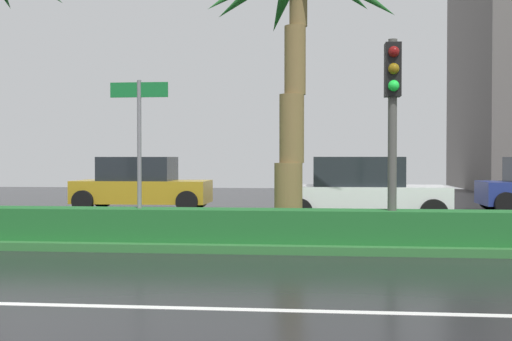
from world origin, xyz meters
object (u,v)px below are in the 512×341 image
(street_name_sign, at_px, (139,138))
(car_in_traffic_second, at_px, (362,191))
(palm_tree_centre, at_px, (298,4))
(car_in_traffic_leading, at_px, (141,185))
(traffic_signal_median_right, at_px, (393,103))

(street_name_sign, bearing_deg, car_in_traffic_second, 49.60)
(palm_tree_centre, height_order, car_in_traffic_leading, palm_tree_centre)
(car_in_traffic_leading, distance_m, car_in_traffic_second, 7.55)
(street_name_sign, xyz_separation_m, car_in_traffic_second, (4.46, 5.24, -1.25))
(car_in_traffic_leading, relative_size, car_in_traffic_second, 1.00)
(traffic_signal_median_right, relative_size, car_in_traffic_second, 0.85)
(traffic_signal_median_right, relative_size, car_in_traffic_leading, 0.85)
(car_in_traffic_leading, bearing_deg, street_name_sign, -74.20)
(car_in_traffic_leading, bearing_deg, traffic_signal_median_right, -50.16)
(palm_tree_centre, distance_m, traffic_signal_median_right, 3.43)
(palm_tree_centre, bearing_deg, car_in_traffic_second, 65.17)
(palm_tree_centre, xyz_separation_m, traffic_signal_median_right, (1.77, -1.88, -2.26))
(traffic_signal_median_right, relative_size, street_name_sign, 1.23)
(palm_tree_centre, bearing_deg, car_in_traffic_leading, 128.80)
(traffic_signal_median_right, bearing_deg, car_in_traffic_leading, 129.84)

